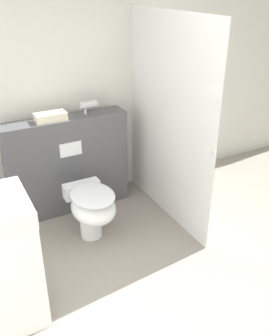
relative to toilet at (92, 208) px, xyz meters
The scene contains 8 objects.
ground_plane 1.39m from the toilet, 76.37° to the right, with size 12.00×12.00×0.00m, color gray.
wall_back 1.28m from the toilet, 69.45° to the left, with size 8.00×0.06×2.50m.
partition_panel 0.64m from the toilet, 89.86° to the left, with size 1.24×0.25×1.02m.
shower_glass 1.08m from the toilet, ahead, with size 0.04×1.45×1.99m.
toilet is the anchor object (origin of this frame).
sink_vanity 1.04m from the toilet, 147.83° to the right, with size 0.45×0.54×1.11m.
hair_drier 1.02m from the toilet, 66.80° to the left, with size 0.20×0.07×0.13m.
folded_towel 0.94m from the toilet, 102.97° to the left, with size 0.29×0.15×0.08m.
Camera 1 is at (-1.33, -1.43, 2.22)m, focal length 40.00 mm.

